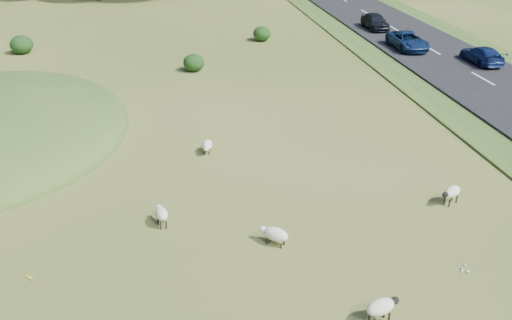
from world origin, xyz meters
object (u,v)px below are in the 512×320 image
(sheep_1, at_px, (161,214))
(sheep_5, at_px, (381,307))
(car_5, at_px, (375,21))
(car_2, at_px, (408,41))
(car_4, at_px, (482,55))
(sheep_4, at_px, (207,145))
(sheep_2, at_px, (275,234))
(sheep_3, at_px, (452,192))

(sheep_1, distance_m, sheep_5, 9.42)
(sheep_5, height_order, car_5, car_5)
(sheep_5, distance_m, car_2, 33.75)
(car_2, distance_m, car_4, 6.25)
(sheep_5, xyz_separation_m, car_5, (13.93, 38.32, 0.37))
(sheep_4, height_order, sheep_5, sheep_5)
(sheep_2, relative_size, car_4, 0.27)
(sheep_1, height_order, sheep_3, sheep_3)
(car_5, bearing_deg, car_4, -73.14)
(sheep_5, relative_size, car_5, 0.29)
(car_2, bearing_deg, car_4, -52.54)
(car_4, bearing_deg, sheep_3, 57.77)
(car_4, bearing_deg, sheep_1, 38.05)
(car_4, bearing_deg, sheep_5, 55.49)
(sheep_1, height_order, sheep_4, sheep_1)
(car_2, height_order, car_5, car_5)
(sheep_1, xyz_separation_m, car_2, (20.44, 23.93, 0.39))
(sheep_2, relative_size, sheep_5, 0.95)
(sheep_3, distance_m, car_2, 25.64)
(sheep_3, xyz_separation_m, car_2, (8.35, 24.24, 0.35))
(sheep_2, height_order, sheep_5, sheep_5)
(sheep_3, relative_size, car_5, 0.27)
(sheep_1, relative_size, sheep_3, 0.96)
(sheep_1, relative_size, sheep_2, 0.94)
(sheep_3, distance_m, sheep_4, 11.91)
(sheep_3, xyz_separation_m, sheep_5, (-5.58, -6.51, 0.03))
(sheep_5, relative_size, car_4, 0.29)
(sheep_3, bearing_deg, car_5, -135.13)
(car_4, xyz_separation_m, car_5, (-3.80, 12.54, 0.10))
(car_2, relative_size, car_5, 1.14)
(sheep_1, xyz_separation_m, sheep_5, (6.51, -6.81, 0.06))
(car_2, bearing_deg, sheep_4, -136.16)
(sheep_2, bearing_deg, car_2, -81.91)
(car_4, bearing_deg, sheep_2, 46.31)
(sheep_2, xyz_separation_m, sheep_5, (2.36, -4.76, 0.16))
(sheep_2, xyz_separation_m, car_5, (16.28, 33.57, 0.53))
(car_2, bearing_deg, sheep_3, -109.01)
(sheep_1, distance_m, sheep_4, 7.02)
(sheep_2, bearing_deg, sheep_3, -127.40)
(sheep_2, bearing_deg, car_4, -93.53)
(sheep_4, bearing_deg, car_2, 144.50)
(sheep_1, distance_m, sheep_2, 4.64)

